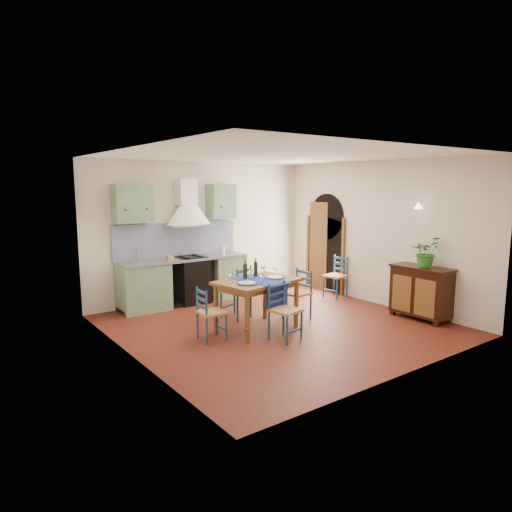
# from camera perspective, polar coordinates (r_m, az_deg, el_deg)

# --- Properties ---
(floor) EXTENTS (5.00, 5.00, 0.00)m
(floor) POSITION_cam_1_polar(r_m,az_deg,el_deg) (7.77, 2.73, -8.63)
(floor) COLOR #46180F
(floor) RESTS_ON ground
(back_wall) EXTENTS (5.00, 0.96, 2.80)m
(back_wall) POSITION_cam_1_polar(r_m,az_deg,el_deg) (9.17, -8.55, 0.71)
(back_wall) COLOR beige
(back_wall) RESTS_ON ground
(right_wall) EXTENTS (0.26, 5.00, 2.80)m
(right_wall) POSITION_cam_1_polar(r_m,az_deg,el_deg) (9.41, 13.64, 2.54)
(right_wall) COLOR beige
(right_wall) RESTS_ON ground
(left_wall) EXTENTS (0.04, 5.00, 2.80)m
(left_wall) POSITION_cam_1_polar(r_m,az_deg,el_deg) (6.22, -15.42, -0.08)
(left_wall) COLOR beige
(left_wall) RESTS_ON ground
(ceiling) EXTENTS (5.00, 5.00, 0.01)m
(ceiling) POSITION_cam_1_polar(r_m,az_deg,el_deg) (7.42, 2.89, 12.50)
(ceiling) COLOR silver
(ceiling) RESTS_ON back_wall
(dining_table) EXTENTS (1.41, 1.10, 1.14)m
(dining_table) POSITION_cam_1_polar(r_m,az_deg,el_deg) (7.36, 0.17, -3.75)
(dining_table) COLOR brown
(dining_table) RESTS_ON ground
(chair_near) EXTENTS (0.48, 0.48, 0.87)m
(chair_near) POSITION_cam_1_polar(r_m,az_deg,el_deg) (6.96, 3.49, -6.82)
(chair_near) COLOR navy
(chair_near) RESTS_ON ground
(chair_far) EXTENTS (0.54, 0.54, 0.93)m
(chair_far) POSITION_cam_1_polar(r_m,az_deg,el_deg) (8.05, -2.35, -4.45)
(chair_far) COLOR navy
(chair_far) RESTS_ON ground
(chair_left) EXTENTS (0.41, 0.41, 0.81)m
(chair_left) POSITION_cam_1_polar(r_m,az_deg,el_deg) (6.96, -5.78, -7.11)
(chair_left) COLOR navy
(chair_left) RESTS_ON ground
(chair_right) EXTENTS (0.44, 0.44, 0.87)m
(chair_right) POSITION_cam_1_polar(r_m,az_deg,el_deg) (8.06, 5.27, -4.68)
(chair_right) COLOR navy
(chair_right) RESTS_ON ground
(chair_spare) EXTENTS (0.45, 0.45, 0.86)m
(chair_spare) POSITION_cam_1_polar(r_m,az_deg,el_deg) (9.70, 10.04, -2.49)
(chair_spare) COLOR navy
(chair_spare) RESTS_ON ground
(sideboard) EXTENTS (0.50, 1.05, 0.94)m
(sideboard) POSITION_cam_1_polar(r_m,az_deg,el_deg) (8.49, 19.92, -4.08)
(sideboard) COLOR black
(sideboard) RESTS_ON ground
(potted_plant) EXTENTS (0.50, 0.44, 0.53)m
(potted_plant) POSITION_cam_1_polar(r_m,az_deg,el_deg) (8.32, 20.43, 0.48)
(potted_plant) COLOR #296A24
(potted_plant) RESTS_ON sideboard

